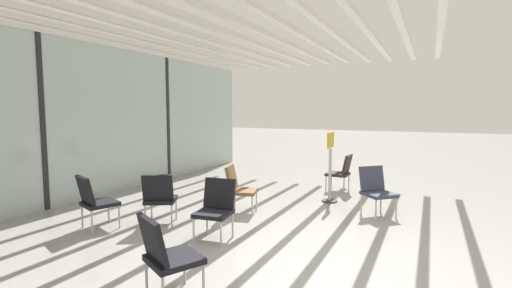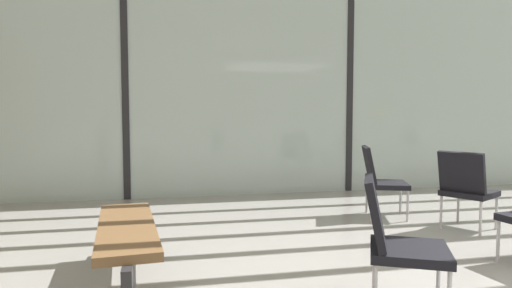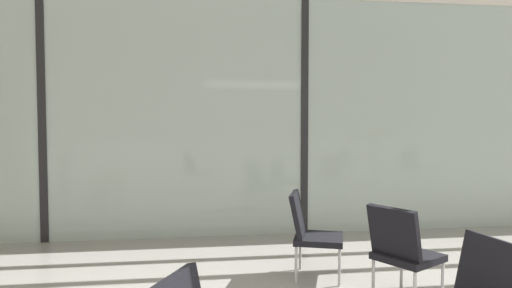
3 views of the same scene
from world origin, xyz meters
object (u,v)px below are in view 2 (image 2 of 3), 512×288
Objects in this scene: parked_airplane at (236,84)px; waiting_bench at (127,238)px; lounge_chair_3 at (466,186)px; lounge_chair_2 at (395,236)px; lounge_chair_6 at (379,177)px.

parked_airplane is 6.61× the size of waiting_bench.
parked_airplane is 12.86× the size of lounge_chair_3.
parked_airplane is 10.06m from waiting_bench.
lounge_chair_2 and lounge_chair_3 have the same top height.
lounge_chair_3 is (1.76, 1.64, 0.00)m from lounge_chair_2.
lounge_chair_6 is at bearing 0.96° from lounge_chair_2.
lounge_chair_6 is 3.31m from waiting_bench.
lounge_chair_2 is at bearing -93.70° from parked_airplane.
parked_airplane reaches higher than lounge_chair_3.
parked_airplane is at bearing -22.38° from lounge_chair_3.
lounge_chair_6 is at bearing -86.59° from parked_airplane.
lounge_chair_2 reaches higher than waiting_bench.
parked_airplane is at bearing 22.59° from lounge_chair_2.
lounge_chair_3 is 1.00× the size of lounge_chair_6.
parked_airplane is 8.97m from lounge_chair_3.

